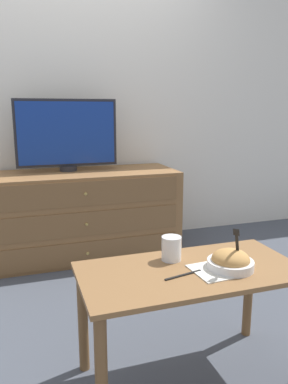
% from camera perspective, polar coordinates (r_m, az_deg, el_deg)
% --- Properties ---
extents(ground_plane, '(12.00, 12.00, 0.00)m').
position_cam_1_polar(ground_plane, '(3.35, -11.97, -7.56)').
color(ground_plane, '#474C56').
extents(wall_back, '(12.00, 0.05, 2.60)m').
position_cam_1_polar(wall_back, '(3.19, -13.09, 15.16)').
color(wall_back, white).
rests_on(wall_back, ground_plane).
extents(dresser, '(1.50, 0.58, 0.66)m').
position_cam_1_polar(dresser, '(2.97, -9.67, -3.33)').
color(dresser, olive).
rests_on(dresser, ground_plane).
extents(tv, '(0.77, 0.13, 0.55)m').
position_cam_1_polar(tv, '(2.94, -11.69, 8.63)').
color(tv, '#232328').
rests_on(tv, dresser).
extents(coffee_table, '(0.91, 0.45, 0.50)m').
position_cam_1_polar(coffee_table, '(1.60, 7.06, -14.42)').
color(coffee_table, olive).
rests_on(coffee_table, ground_plane).
extents(takeout_bowl, '(0.19, 0.19, 0.19)m').
position_cam_1_polar(takeout_bowl, '(1.58, 13.05, -10.25)').
color(takeout_bowl, silver).
rests_on(takeout_bowl, coffee_table).
extents(drink_cup, '(0.09, 0.09, 0.10)m').
position_cam_1_polar(drink_cup, '(1.62, 4.19, -8.78)').
color(drink_cup, beige).
rests_on(drink_cup, coffee_table).
extents(napkin, '(0.19, 0.19, 0.00)m').
position_cam_1_polar(napkin, '(1.55, 10.87, -11.66)').
color(napkin, silver).
rests_on(napkin, coffee_table).
extents(knife, '(0.17, 0.05, 0.00)m').
position_cam_1_polar(knife, '(1.50, 6.01, -12.47)').
color(knife, black).
rests_on(knife, coffee_table).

